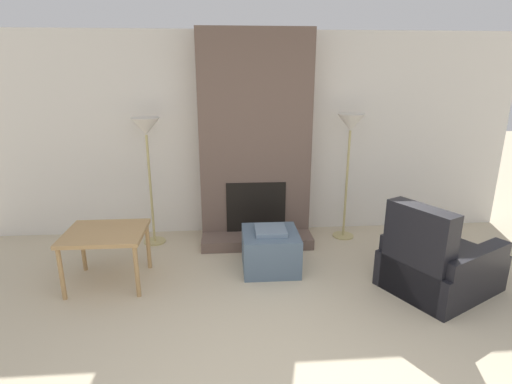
% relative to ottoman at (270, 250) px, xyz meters
% --- Properties ---
extents(wall_back, '(6.91, 0.06, 2.60)m').
position_rel_ottoman_xyz_m(wall_back, '(-0.10, 1.19, 1.08)').
color(wall_back, silver).
rests_on(wall_back, ground_plane).
extents(fireplace, '(1.38, 0.75, 2.60)m').
position_rel_ottoman_xyz_m(fireplace, '(-0.10, 0.95, 1.02)').
color(fireplace, brown).
rests_on(fireplace, ground_plane).
extents(ottoman, '(0.61, 0.62, 0.48)m').
position_rel_ottoman_xyz_m(ottoman, '(0.00, 0.00, 0.00)').
color(ottoman, slate).
rests_on(ottoman, ground_plane).
extents(armchair, '(1.29, 1.20, 0.94)m').
position_rel_ottoman_xyz_m(armchair, '(1.59, -0.58, 0.05)').
color(armchair, black).
rests_on(armchair, ground_plane).
extents(side_table, '(0.78, 0.68, 0.57)m').
position_rel_ottoman_xyz_m(side_table, '(-1.70, -0.19, 0.28)').
color(side_table, tan).
rests_on(side_table, ground_plane).
extents(floor_lamp_left, '(0.34, 0.34, 1.59)m').
position_rel_ottoman_xyz_m(floor_lamp_left, '(-1.41, 0.82, 1.15)').
color(floor_lamp_left, tan).
rests_on(floor_lamp_left, ground_plane).
extents(floor_lamp_right, '(0.34, 0.34, 1.61)m').
position_rel_ottoman_xyz_m(floor_lamp_right, '(1.07, 0.82, 1.17)').
color(floor_lamp_right, tan).
rests_on(floor_lamp_right, ground_plane).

